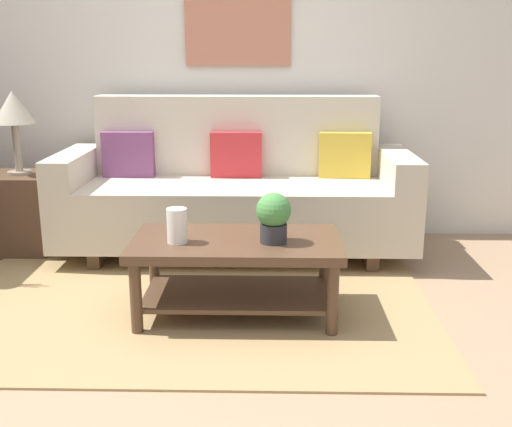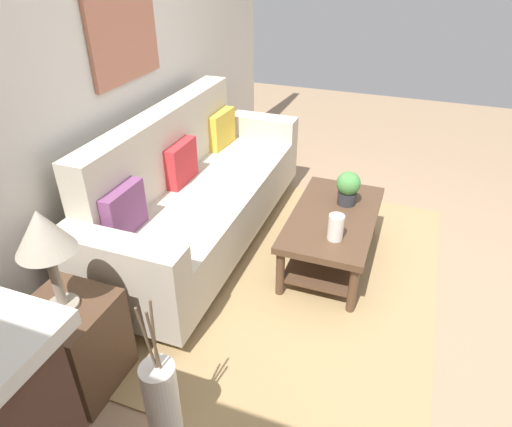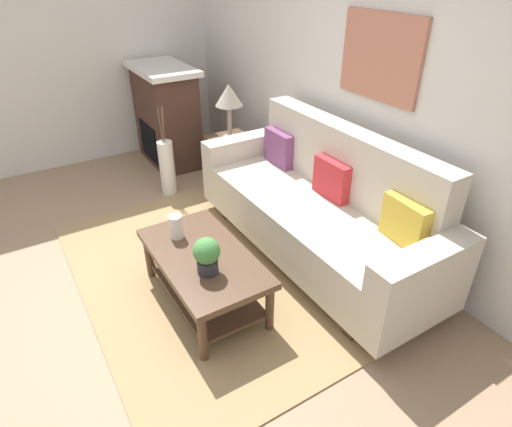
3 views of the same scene
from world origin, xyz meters
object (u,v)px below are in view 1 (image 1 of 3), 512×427
(side_table, at_px, (24,213))
(couch, at_px, (236,193))
(throw_pillow_crimson, at_px, (236,154))
(tabletop_vase, at_px, (177,226))
(throw_pillow_mustard, at_px, (345,155))
(coffee_table, at_px, (236,260))
(framed_painting, at_px, (238,22))
(table_lamp, at_px, (13,111))
(potted_plant_tabletop, at_px, (274,216))
(throw_pillow_plum, at_px, (129,154))

(side_table, bearing_deg, couch, 0.27)
(throw_pillow_crimson, height_order, tabletop_vase, throw_pillow_crimson)
(throw_pillow_crimson, bearing_deg, throw_pillow_mustard, 0.00)
(coffee_table, bearing_deg, couch, 93.29)
(couch, relative_size, throw_pillow_mustard, 6.69)
(throw_pillow_mustard, height_order, tabletop_vase, throw_pillow_mustard)
(couch, bearing_deg, framed_painting, 90.00)
(couch, distance_m, throw_pillow_crimson, 0.28)
(tabletop_vase, relative_size, side_table, 0.32)
(throw_pillow_crimson, bearing_deg, coffee_table, -87.04)
(couch, xyz_separation_m, coffee_table, (0.06, -1.09, -0.12))
(side_table, bearing_deg, table_lamp, 180.00)
(side_table, bearing_deg, throw_pillow_crimson, 5.00)
(tabletop_vase, xyz_separation_m, potted_plant_tabletop, (0.50, 0.02, 0.05))
(couch, bearing_deg, throw_pillow_plum, 170.73)
(throw_pillow_crimson, relative_size, table_lamp, 0.63)
(couch, height_order, throw_pillow_plum, couch)
(throw_pillow_crimson, height_order, framed_painting, framed_painting)
(coffee_table, height_order, framed_painting, framed_painting)
(throw_pillow_plum, distance_m, coffee_table, 1.51)
(side_table, xyz_separation_m, framed_painting, (1.50, 0.47, 1.31))
(tabletop_vase, height_order, framed_painting, framed_painting)
(table_lamp, xyz_separation_m, framed_painting, (1.50, 0.47, 0.60))
(throw_pillow_plum, relative_size, potted_plant_tabletop, 1.37)
(couch, bearing_deg, potted_plant_tabletop, -77.22)
(throw_pillow_plum, height_order, tabletop_vase, throw_pillow_plum)
(couch, distance_m, tabletop_vase, 1.18)
(coffee_table, distance_m, table_lamp, 2.02)
(couch, relative_size, throw_pillow_plum, 6.69)
(coffee_table, bearing_deg, throw_pillow_crimson, 92.96)
(table_lamp, bearing_deg, throw_pillow_crimson, 5.00)
(potted_plant_tabletop, height_order, table_lamp, table_lamp)
(side_table, bearing_deg, throw_pillow_plum, 10.07)
(framed_painting, bearing_deg, couch, -90.00)
(coffee_table, bearing_deg, throw_pillow_plum, 124.29)
(couch, distance_m, framed_painting, 1.25)
(throw_pillow_mustard, bearing_deg, throw_pillow_crimson, 180.00)
(couch, distance_m, throw_pillow_plum, 0.81)
(couch, relative_size, potted_plant_tabletop, 9.19)
(throw_pillow_mustard, distance_m, coffee_table, 1.45)
(throw_pillow_crimson, relative_size, potted_plant_tabletop, 1.37)
(throw_pillow_mustard, relative_size, coffee_table, 0.33)
(coffee_table, xyz_separation_m, framed_painting, (-0.06, 1.55, 1.28))
(table_lamp, bearing_deg, throw_pillow_mustard, 3.32)
(throw_pillow_plum, distance_m, tabletop_vase, 1.39)
(framed_painting, bearing_deg, tabletop_vase, -98.33)
(tabletop_vase, bearing_deg, side_table, 137.85)
(table_lamp, bearing_deg, couch, 0.27)
(throw_pillow_plum, distance_m, side_table, 0.85)
(throw_pillow_crimson, xyz_separation_m, coffee_table, (0.06, -1.21, -0.37))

